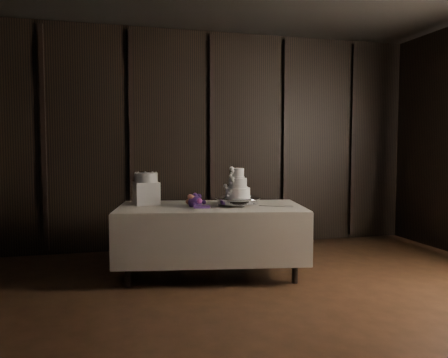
# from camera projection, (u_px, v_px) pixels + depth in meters

# --- Properties ---
(room) EXTENTS (6.08, 7.08, 3.08)m
(room) POSITION_uv_depth(u_px,v_px,m) (334.00, 130.00, 2.74)
(room) COLOR black
(room) RESTS_ON ground
(display_table) EXTENTS (2.14, 1.37, 0.76)m
(display_table) POSITION_uv_depth(u_px,v_px,m) (211.00, 237.00, 4.77)
(display_table) COLOR silver
(display_table) RESTS_ON ground
(cake_stand) EXTENTS (0.51, 0.51, 0.09)m
(cake_stand) POSITION_uv_depth(u_px,v_px,m) (238.00, 202.00, 4.74)
(cake_stand) COLOR silver
(cake_stand) RESTS_ON display_table
(wedding_cake) EXTENTS (0.31, 0.27, 0.32)m
(wedding_cake) POSITION_uv_depth(u_px,v_px,m) (236.00, 186.00, 4.71)
(wedding_cake) COLOR white
(wedding_cake) RESTS_ON cake_stand
(bouquet) EXTENTS (0.33, 0.41, 0.18)m
(bouquet) POSITION_uv_depth(u_px,v_px,m) (195.00, 201.00, 4.67)
(bouquet) COLOR #D15353
(bouquet) RESTS_ON display_table
(box_pedestal) EXTENTS (0.29, 0.29, 0.25)m
(box_pedestal) POSITION_uv_depth(u_px,v_px,m) (146.00, 193.00, 4.85)
(box_pedestal) COLOR white
(box_pedestal) RESTS_ON display_table
(small_cake) EXTENTS (0.28, 0.28, 0.10)m
(small_cake) POSITION_uv_depth(u_px,v_px,m) (146.00, 178.00, 4.83)
(small_cake) COLOR white
(small_cake) RESTS_ON box_pedestal
(cake_knife) EXTENTS (0.33, 0.21, 0.01)m
(cake_knife) POSITION_uv_depth(u_px,v_px,m) (272.00, 206.00, 4.66)
(cake_knife) COLOR silver
(cake_knife) RESTS_ON display_table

